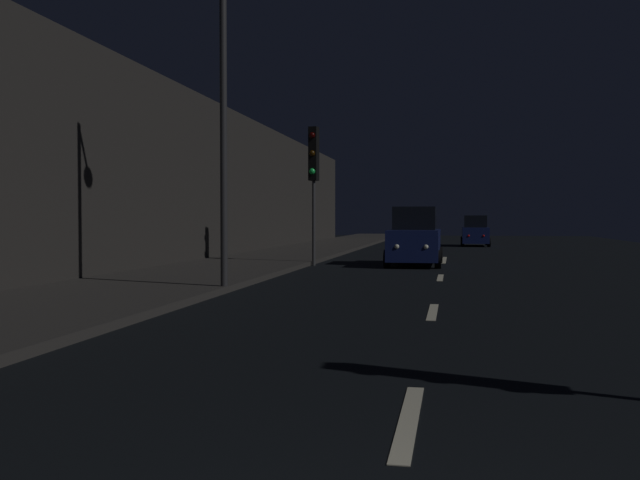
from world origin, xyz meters
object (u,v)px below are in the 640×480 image
car_approaching_headlights (415,239)px  car_distant_taillights (475,232)px  traffic_light_far_left (314,165)px  streetlamp_overhead (242,68)px

car_approaching_headlights → car_distant_taillights: size_ratio=1.12×
traffic_light_far_left → car_distant_taillights: (6.19, 19.05, -2.73)m
car_approaching_headlights → traffic_light_far_left: bearing=-76.7°
streetlamp_overhead → car_approaching_headlights: streetlamp_overhead is taller
traffic_light_far_left → car_distant_taillights: size_ratio=1.33×
traffic_light_far_left → car_approaching_headlights: traffic_light_far_left is taller
traffic_light_far_left → car_approaching_headlights: 4.48m
streetlamp_overhead → car_approaching_headlights: (3.29, 10.07, -4.08)m
car_distant_taillights → streetlamp_overhead: bearing=168.1°
car_approaching_headlights → car_distant_taillights: car_approaching_headlights is taller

